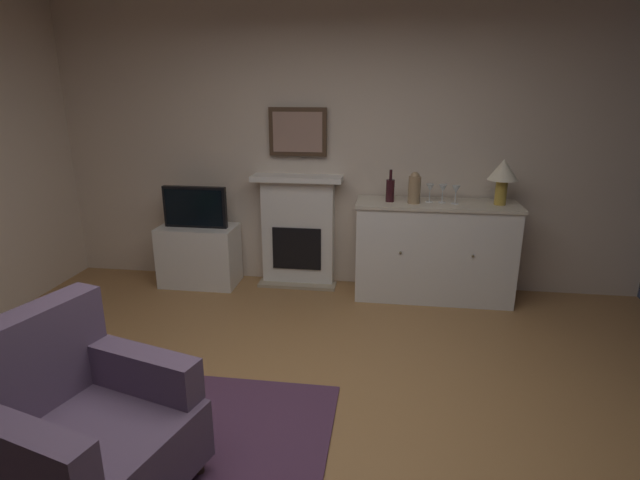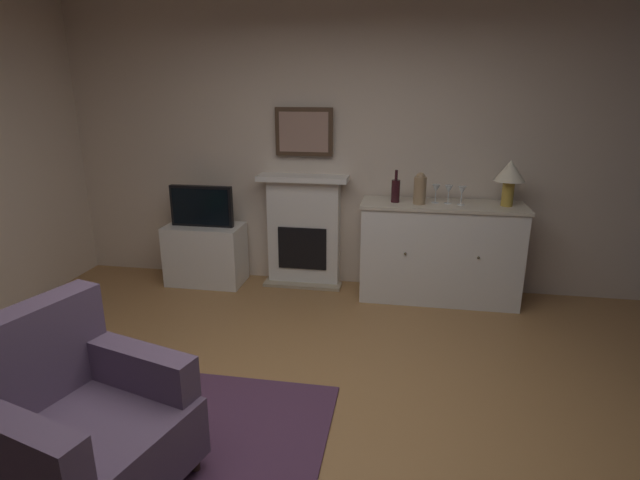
# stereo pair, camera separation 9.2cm
# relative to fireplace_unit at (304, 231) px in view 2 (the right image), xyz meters

# --- Properties ---
(ground_plane) EXTENTS (5.69, 5.03, 0.10)m
(ground_plane) POSITION_rel_fireplace_unit_xyz_m (0.40, -2.36, -0.60)
(ground_plane) COLOR #9E7042
(ground_plane) RESTS_ON ground
(wall_rear) EXTENTS (5.69, 0.06, 2.75)m
(wall_rear) POSITION_rel_fireplace_unit_xyz_m (0.40, 0.13, 0.83)
(wall_rear) COLOR beige
(wall_rear) RESTS_ON ground_plane
(area_rug) EXTENTS (1.82, 1.87, 0.02)m
(area_rug) POSITION_rel_fireplace_unit_xyz_m (-0.31, -2.74, -0.54)
(area_rug) COLOR #4C2D47
(area_rug) RESTS_ON ground_plane
(fireplace_unit) EXTENTS (0.87, 0.30, 1.10)m
(fireplace_unit) POSITION_rel_fireplace_unit_xyz_m (0.00, 0.00, 0.00)
(fireplace_unit) COLOR white
(fireplace_unit) RESTS_ON ground_plane
(framed_picture) EXTENTS (0.55, 0.04, 0.45)m
(framed_picture) POSITION_rel_fireplace_unit_xyz_m (0.00, 0.05, 0.95)
(framed_picture) COLOR #473323
(sideboard_cabinet) EXTENTS (1.44, 0.49, 0.91)m
(sideboard_cabinet) POSITION_rel_fireplace_unit_xyz_m (1.31, -0.18, -0.09)
(sideboard_cabinet) COLOR white
(sideboard_cabinet) RESTS_ON ground_plane
(table_lamp) EXTENTS (0.26, 0.26, 0.40)m
(table_lamp) POSITION_rel_fireplace_unit_xyz_m (1.84, -0.18, 0.64)
(table_lamp) COLOR #B79338
(table_lamp) RESTS_ON sideboard_cabinet
(wine_bottle) EXTENTS (0.08, 0.08, 0.29)m
(wine_bottle) POSITION_rel_fireplace_unit_xyz_m (0.88, -0.19, 0.47)
(wine_bottle) COLOR #331419
(wine_bottle) RESTS_ON sideboard_cabinet
(wine_glass_left) EXTENTS (0.07, 0.07, 0.16)m
(wine_glass_left) POSITION_rel_fireplace_unit_xyz_m (1.24, -0.16, 0.49)
(wine_glass_left) COLOR silver
(wine_glass_left) RESTS_ON sideboard_cabinet
(wine_glass_center) EXTENTS (0.07, 0.07, 0.16)m
(wine_glass_center) POSITION_rel_fireplace_unit_xyz_m (1.35, -0.17, 0.49)
(wine_glass_center) COLOR silver
(wine_glass_center) RESTS_ON sideboard_cabinet
(wine_glass_right) EXTENTS (0.07, 0.07, 0.16)m
(wine_glass_right) POSITION_rel_fireplace_unit_xyz_m (1.46, -0.20, 0.49)
(wine_glass_right) COLOR silver
(wine_glass_right) RESTS_ON sideboard_cabinet
(vase_decorative) EXTENTS (0.11, 0.11, 0.28)m
(vase_decorative) POSITION_rel_fireplace_unit_xyz_m (1.10, -0.23, 0.50)
(vase_decorative) COLOR #9E7F5B
(vase_decorative) RESTS_ON sideboard_cabinet
(tv_cabinet) EXTENTS (0.75, 0.42, 0.60)m
(tv_cabinet) POSITION_rel_fireplace_unit_xyz_m (-0.97, -0.16, -0.25)
(tv_cabinet) COLOR white
(tv_cabinet) RESTS_ON ground_plane
(tv_set) EXTENTS (0.62, 0.07, 0.40)m
(tv_set) POSITION_rel_fireplace_unit_xyz_m (-0.98, -0.19, 0.25)
(tv_set) COLOR black
(tv_set) RESTS_ON tv_cabinet
(armchair) EXTENTS (0.98, 0.95, 0.92)m
(armchair) POSITION_rel_fireplace_unit_xyz_m (-0.51, -2.85, -0.17)
(armchair) COLOR #604C66
(armchair) RESTS_ON ground_plane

